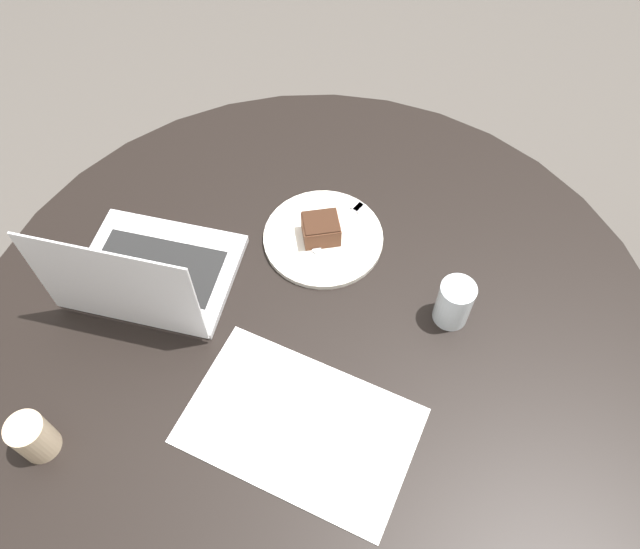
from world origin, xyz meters
TOP-DOWN VIEW (x-y plane):
  - ground_plane at (0.00, 0.00)m, footprint 12.00×12.00m
  - dining_table at (0.00, 0.00)m, footprint 1.40×1.40m
  - paper_document at (0.05, -0.18)m, footprint 0.41×0.26m
  - plate at (-0.09, 0.22)m, footprint 0.26×0.26m
  - cake_slice at (-0.10, 0.21)m, footprint 0.10×0.10m
  - fork at (-0.07, 0.27)m, footprint 0.06×0.17m
  - coffee_glass at (-0.34, -0.41)m, footprint 0.07×0.07m
  - water_glass at (0.22, 0.16)m, footprint 0.07×0.07m
  - laptop at (-0.35, -0.05)m, footprint 0.36×0.32m

SIDE VIEW (x-z plane):
  - ground_plane at x=0.00m, z-range 0.00..0.00m
  - dining_table at x=0.00m, z-range 0.23..0.94m
  - paper_document at x=0.05m, z-range 0.70..0.71m
  - plate at x=-0.09m, z-range 0.70..0.71m
  - fork at x=-0.07m, z-range 0.71..0.72m
  - cake_slice at x=-0.10m, z-range 0.71..0.77m
  - laptop at x=-0.35m, z-range 0.62..0.88m
  - coffee_glass at x=-0.34m, z-range 0.70..0.80m
  - water_glass at x=0.22m, z-range 0.70..0.81m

